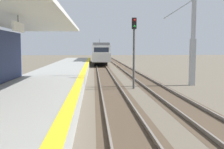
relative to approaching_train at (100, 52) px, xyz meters
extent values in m
cube|color=#999993|center=(-4.40, -33.05, -1.73)|extent=(5.00, 80.00, 0.90)
cube|color=yellow|center=(-2.15, -33.05, -1.27)|extent=(0.50, 80.00, 0.01)
cube|color=white|center=(-4.10, -39.78, 1.64)|extent=(0.08, 1.40, 0.36)
cylinder|color=#333333|center=(-4.10, -39.78, 1.96)|extent=(0.03, 0.03, 0.27)
cube|color=#4C3D2D|center=(0.00, -29.05, -2.17)|extent=(2.34, 120.00, 0.01)
cube|color=slate|center=(-0.72, -29.05, -2.09)|extent=(0.08, 120.00, 0.15)
cube|color=slate|center=(0.72, -29.05, -2.09)|extent=(0.08, 120.00, 0.15)
cube|color=#4C3D2D|center=(3.40, -29.05, -2.17)|extent=(2.34, 120.00, 0.01)
cube|color=slate|center=(2.68, -29.05, -2.09)|extent=(0.08, 120.00, 0.15)
cube|color=slate|center=(4.12, -29.05, -2.09)|extent=(0.08, 120.00, 0.15)
cube|color=silver|center=(0.00, 0.38, -0.11)|extent=(2.90, 18.00, 2.70)
cube|color=slate|center=(0.00, 0.38, 1.46)|extent=(2.67, 18.00, 0.44)
cube|color=black|center=(0.00, -8.64, 0.30)|extent=(2.32, 0.06, 1.21)
cube|color=silver|center=(0.00, -9.42, -0.58)|extent=(2.78, 1.60, 1.49)
cube|color=black|center=(1.46, 0.38, 0.30)|extent=(0.04, 15.84, 0.86)
cylinder|color=#333333|center=(0.00, 3.98, 2.13)|extent=(0.06, 0.06, 0.90)
cube|color=black|center=(0.00, -5.47, -1.82)|extent=(2.17, 2.20, 0.72)
cube|color=black|center=(0.00, 6.23, -1.82)|extent=(2.17, 2.20, 0.72)
cylinder|color=#4C4C4C|center=(1.72, -30.98, 0.02)|extent=(0.16, 0.16, 4.40)
cube|color=black|center=(1.72, -30.98, 2.62)|extent=(0.32, 0.24, 0.80)
sphere|color=red|center=(1.72, -31.12, 2.84)|extent=(0.16, 0.16, 0.16)
sphere|color=green|center=(1.72, -31.12, 2.40)|extent=(0.16, 0.16, 0.16)
cube|color=#9EA3A8|center=(6.72, -29.49, -0.30)|extent=(0.40, 0.40, 3.75)
cube|color=#9EA3A8|center=(6.72, -29.49, 3.45)|extent=(0.28, 0.28, 3.75)
cylinder|color=#9EA3A8|center=(5.52, -29.49, 3.92)|extent=(2.47, 0.07, 1.60)
camera|label=1|loc=(-1.24, -50.19, 0.86)|focal=42.22mm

